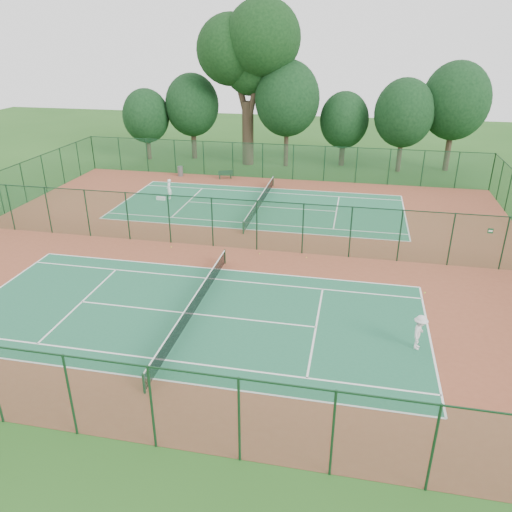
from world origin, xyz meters
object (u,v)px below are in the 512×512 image
Objects in this scene: bench at (225,174)px; player_far at (169,189)px; kit_bag at (161,198)px; player_near at (419,332)px; trash_bin at (180,171)px; big_tree at (249,49)px.

player_far is at bearing -136.75° from bench.
bench is 8.76m from kit_bag.
player_far is (-19.48, 19.39, 0.01)m from player_near.
trash_bin reaches higher than bench.
kit_bag is at bearing -73.21° from player_far.
player_near is at bearing -65.44° from big_tree.
big_tree is (5.80, 6.65, 11.38)m from trash_bin.
player_near is 1.19× the size of bench.
big_tree reaches higher than trash_bin.
bench is 1.88× the size of kit_bag.
kit_bag is (-0.63, -0.51, -0.74)m from player_far.
bench is at bearing 65.98° from kit_bag.
player_far is at bearing 62.01° from player_near.
trash_bin is at bearing -131.10° from big_tree.
big_tree is at bearing 73.31° from kit_bag.
trash_bin is at bearing 170.00° from player_far.
bench is at bearing -1.13° from trash_bin.
big_tree is at bearing 57.54° from bench.
kit_bag is (-3.76, -7.91, -0.30)m from bench.
trash_bin is 14.40m from big_tree.
player_far is 1.10m from kit_bag.
big_tree is (-15.32, 33.53, 11.00)m from player_near.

